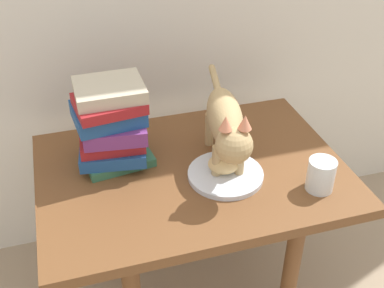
% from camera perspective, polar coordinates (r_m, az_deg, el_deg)
% --- Properties ---
extents(side_table, '(0.82, 0.58, 0.51)m').
position_cam_1_polar(side_table, '(1.34, 0.00, -5.29)').
color(side_table, brown).
rests_on(side_table, ground).
extents(plate, '(0.20, 0.20, 0.01)m').
position_cam_1_polar(plate, '(1.27, 3.97, -3.62)').
color(plate, silver).
rests_on(plate, side_table).
extents(bread_roll, '(0.10, 0.08, 0.05)m').
position_cam_1_polar(bread_roll, '(1.25, 3.73, -2.39)').
color(bread_roll, '#E0BC7A').
rests_on(bread_roll, plate).
extents(cat, '(0.15, 0.47, 0.23)m').
position_cam_1_polar(cat, '(1.24, 4.07, 2.44)').
color(cat, tan).
rests_on(cat, side_table).
extents(book_stack, '(0.20, 0.18, 0.23)m').
position_cam_1_polar(book_stack, '(1.27, -9.47, 2.21)').
color(book_stack, '#336B4C').
rests_on(book_stack, side_table).
extents(candle_jar, '(0.07, 0.07, 0.08)m').
position_cam_1_polar(candle_jar, '(1.25, 14.95, -3.73)').
color(candle_jar, silver).
rests_on(candle_jar, side_table).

